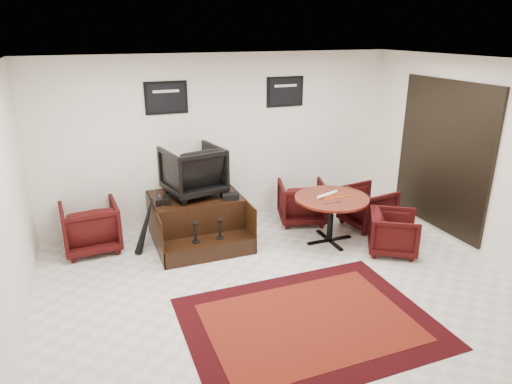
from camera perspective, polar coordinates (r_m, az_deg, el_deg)
ground at (r=5.98m, az=3.48°, el=-12.08°), size 6.00×6.00×0.00m
room_shell at (r=5.54m, az=7.20°, el=5.36°), size 6.02×5.02×2.81m
area_rug at (r=5.41m, az=6.63°, el=-15.88°), size 2.76×2.07×0.01m
shine_podium at (r=7.20m, az=-7.34°, el=-3.51°), size 1.37×1.41×0.71m
shine_chair at (r=7.05m, az=-7.90°, el=2.94°), size 0.96×0.92×0.85m
shoes_pair at (r=6.90m, az=-11.62°, el=-0.99°), size 0.24×0.28×0.09m
polish_kit at (r=6.93m, az=-3.23°, el=-0.53°), size 0.27×0.21×0.09m
umbrella_black at (r=6.86m, az=-13.70°, el=-4.14°), size 0.32×0.12×0.87m
umbrella_hooked at (r=7.06m, az=-13.63°, el=-3.81°), size 0.29×0.11×0.78m
armchair_side at (r=7.22m, az=-20.00°, el=-3.84°), size 0.84×0.79×0.81m
meeting_table at (r=7.04m, az=9.41°, el=-1.34°), size 1.12×1.12×0.73m
table_chair_back at (r=7.82m, az=5.75°, el=-1.00°), size 0.93×0.90×0.78m
table_chair_window at (r=7.85m, az=13.82°, el=-1.55°), size 0.78×0.82×0.75m
table_chair_corner at (r=7.03m, az=16.83°, el=-4.64°), size 0.89×0.90×0.69m
paper_roll at (r=7.04m, az=8.88°, el=-0.32°), size 0.41×0.18×0.05m
table_clutter at (r=7.00m, az=9.88°, el=-0.67°), size 0.57×0.33×0.01m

